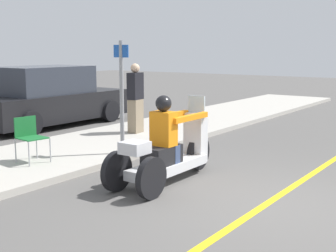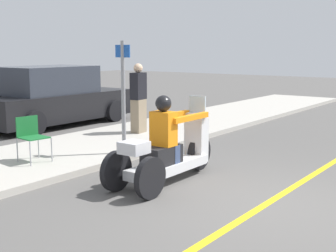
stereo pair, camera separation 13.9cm
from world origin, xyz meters
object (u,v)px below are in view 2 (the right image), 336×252
at_px(spectator_far_back, 138,99).
at_px(motorcycle_trike, 168,151).
at_px(parked_car_lot_left, 53,98).
at_px(street_sign, 123,93).
at_px(folding_chair_curbside, 31,134).

bearing_deg(spectator_far_back, motorcycle_trike, -133.22).
relative_size(spectator_far_back, parked_car_lot_left, 0.37).
bearing_deg(spectator_far_back, parked_car_lot_left, 90.43).
bearing_deg(street_sign, parked_car_lot_left, 66.37).
bearing_deg(street_sign, folding_chair_curbside, 148.46).
xyz_separation_m(motorcycle_trike, spectator_far_back, (2.73, 2.91, 0.43)).
height_order(spectator_far_back, street_sign, street_sign).
bearing_deg(street_sign, spectator_far_back, 32.68).
distance_m(parked_car_lot_left, street_sign, 4.84).
bearing_deg(motorcycle_trike, folding_chair_curbside, 105.80).
bearing_deg(folding_chair_curbside, spectator_far_back, 5.39).
height_order(motorcycle_trike, parked_car_lot_left, parked_car_lot_left).
bearing_deg(parked_car_lot_left, street_sign, -113.63).
height_order(folding_chair_curbside, street_sign, street_sign).
relative_size(folding_chair_curbside, parked_car_lot_left, 0.18).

